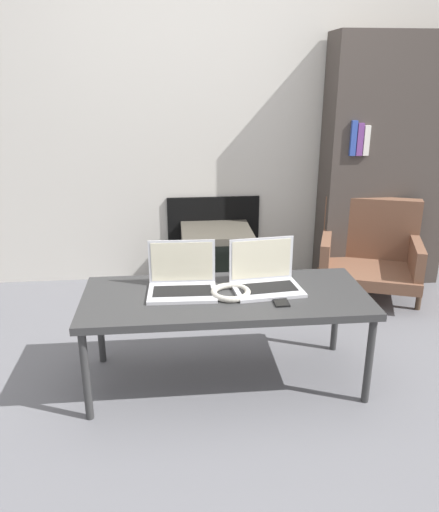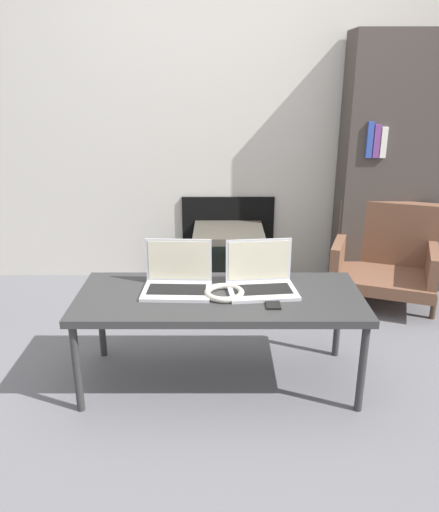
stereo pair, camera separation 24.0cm
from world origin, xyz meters
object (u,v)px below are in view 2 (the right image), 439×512
(headphones, at_px, (224,293))
(phone, at_px, (273,302))
(laptop_right, at_px, (261,279))
(tv, at_px, (228,259))
(laptop_left, at_px, (178,279))
(armchair, at_px, (384,255))

(headphones, distance_m, phone, 0.24)
(laptop_right, relative_size, phone, 2.38)
(headphones, height_order, tv, headphones)
(laptop_left, distance_m, phone, 0.48)
(phone, bearing_deg, armchair, 51.16)
(laptop_right, height_order, headphones, laptop_right)
(armchair, bearing_deg, laptop_right, -115.18)
(tv, bearing_deg, phone, -81.94)
(laptop_right, bearing_deg, tv, 90.79)
(laptop_right, distance_m, tv, 1.17)
(headphones, distance_m, armchair, 1.50)
(phone, xyz_separation_m, armchair, (0.88, 1.09, -0.16))
(laptop_right, bearing_deg, phone, -81.37)
(laptop_left, height_order, laptop_right, same)
(laptop_left, height_order, phone, laptop_left)
(laptop_left, distance_m, headphones, 0.24)
(laptop_left, relative_size, tv, 0.68)
(tv, bearing_deg, armchair, -10.08)
(laptop_left, height_order, tv, laptop_left)
(laptop_right, bearing_deg, armchair, 39.02)
(headphones, bearing_deg, phone, -20.27)
(laptop_left, distance_m, laptop_right, 0.41)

